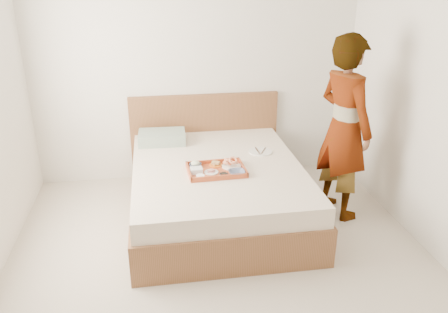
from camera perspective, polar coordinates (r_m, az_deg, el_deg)
ground at (r=3.65m, az=0.33°, el=-15.05°), size 3.50×4.00×0.01m
wall_back at (r=4.97m, az=-3.49°, el=11.73°), size 3.50×0.01×2.60m
bed at (r=4.36m, az=-0.86°, el=-4.22°), size 1.65×2.00×0.53m
headboard at (r=5.16m, az=-2.43°, el=2.67°), size 1.65×0.06×0.95m
pillow at (r=4.81m, az=-7.76°, el=2.40°), size 0.50×0.35×0.12m
tray at (r=4.09m, az=-0.98°, el=-1.65°), size 0.53×0.39×0.05m
prawn_plate at (r=4.17m, az=0.95°, el=-1.22°), size 0.18×0.18×0.01m
navy_bowl_big at (r=4.01m, az=1.60°, el=-2.02°), size 0.15×0.15×0.04m
sauce_dish at (r=3.97m, az=-0.04°, el=-2.32°), size 0.08×0.08×0.03m
meat_plate at (r=4.05m, az=-1.60°, el=-1.98°), size 0.13×0.13×0.01m
bread_plate at (r=4.20m, az=-1.02°, el=-1.05°), size 0.13×0.13×0.01m
salad_bowl at (r=4.17m, az=-3.60°, el=-1.09°), size 0.12×0.12×0.04m
plastic_tub at (r=4.04m, az=-3.47°, el=-1.75°), size 0.11×0.09×0.05m
cheese_round at (r=3.95m, az=-2.97°, el=-2.52°), size 0.08×0.08×0.03m
dinner_plate at (r=4.55m, az=4.59°, el=0.62°), size 0.29×0.29×0.01m
person at (r=4.34m, az=14.79°, el=3.44°), size 0.59×0.73×1.73m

